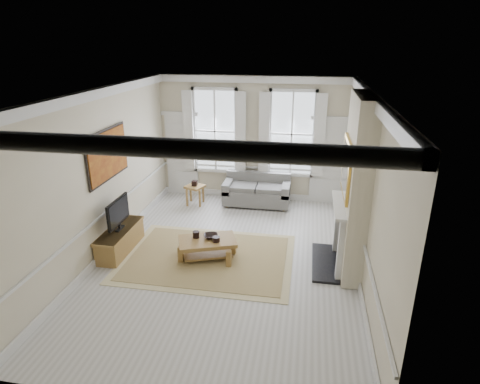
% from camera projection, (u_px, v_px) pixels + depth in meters
% --- Properties ---
extents(floor, '(7.20, 7.20, 0.00)m').
position_uv_depth(floor, '(228.00, 260.00, 8.29)').
color(floor, '#B7B5AD').
rests_on(floor, ground).
extents(ceiling, '(7.20, 7.20, 0.00)m').
position_uv_depth(ceiling, '(226.00, 92.00, 7.08)').
color(ceiling, white).
rests_on(ceiling, back_wall).
extents(back_wall, '(5.20, 0.00, 5.20)m').
position_uv_depth(back_wall, '(253.00, 139.00, 11.00)').
color(back_wall, beige).
rests_on(back_wall, floor).
extents(left_wall, '(0.00, 7.20, 7.20)m').
position_uv_depth(left_wall, '(101.00, 175.00, 8.10)').
color(left_wall, beige).
rests_on(left_wall, floor).
extents(right_wall, '(0.00, 7.20, 7.20)m').
position_uv_depth(right_wall, '(367.00, 191.00, 7.27)').
color(right_wall, beige).
rests_on(right_wall, floor).
extents(window_left, '(1.26, 0.20, 2.20)m').
position_uv_depth(window_left, '(215.00, 131.00, 11.05)').
color(window_left, '#B2BCC6').
rests_on(window_left, back_wall).
extents(window_right, '(1.26, 0.20, 2.20)m').
position_uv_depth(window_right, '(292.00, 134.00, 10.71)').
color(window_right, '#B2BCC6').
rests_on(window_right, back_wall).
extents(door_left, '(0.90, 0.08, 2.30)m').
position_uv_depth(door_left, '(182.00, 156.00, 11.49)').
color(door_left, silver).
rests_on(door_left, floor).
extents(door_right, '(0.90, 0.08, 2.30)m').
position_uv_depth(door_right, '(328.00, 163.00, 10.83)').
color(door_right, silver).
rests_on(door_right, floor).
extents(painting, '(0.05, 1.66, 1.06)m').
position_uv_depth(painting, '(108.00, 155.00, 8.25)').
color(painting, '#AF6D1E').
rests_on(painting, left_wall).
extents(chimney_breast, '(0.35, 1.70, 3.38)m').
position_uv_depth(chimney_breast, '(356.00, 186.00, 7.48)').
color(chimney_breast, beige).
rests_on(chimney_breast, floor).
extents(hearth, '(0.55, 1.50, 0.05)m').
position_uv_depth(hearth, '(326.00, 262.00, 8.15)').
color(hearth, black).
rests_on(hearth, floor).
extents(fireplace, '(0.21, 1.45, 1.33)m').
position_uv_depth(fireplace, '(339.00, 232.00, 7.87)').
color(fireplace, silver).
rests_on(fireplace, floor).
extents(mirror, '(0.06, 1.26, 1.06)m').
position_uv_depth(mirror, '(346.00, 168.00, 7.39)').
color(mirror, gold).
rests_on(mirror, chimney_breast).
extents(sofa, '(1.78, 0.87, 0.85)m').
position_uv_depth(sofa, '(257.00, 192.00, 11.00)').
color(sofa, '#626260').
rests_on(sofa, floor).
extents(side_table, '(0.57, 0.57, 0.54)m').
position_uv_depth(side_table, '(195.00, 189.00, 10.95)').
color(side_table, olive).
rests_on(side_table, floor).
extents(rug, '(3.50, 2.60, 0.02)m').
position_uv_depth(rug, '(208.00, 258.00, 8.35)').
color(rug, '#A48C55').
rests_on(rug, floor).
extents(coffee_table, '(1.32, 1.03, 0.43)m').
position_uv_depth(coffee_table, '(207.00, 243.00, 8.23)').
color(coffee_table, olive).
rests_on(coffee_table, rug).
extents(ceramic_pot_a, '(0.14, 0.14, 0.14)m').
position_uv_depth(ceramic_pot_a, '(196.00, 235.00, 8.26)').
color(ceramic_pot_a, black).
rests_on(ceramic_pot_a, coffee_table).
extents(ceramic_pot_b, '(0.15, 0.15, 0.11)m').
position_uv_depth(ceramic_pot_b, '(216.00, 239.00, 8.11)').
color(ceramic_pot_b, black).
rests_on(ceramic_pot_b, coffee_table).
extents(bowl, '(0.36, 0.36, 0.07)m').
position_uv_depth(bowl, '(211.00, 236.00, 8.27)').
color(bowl, black).
rests_on(bowl, coffee_table).
extents(tv_stand, '(0.46, 1.44, 0.51)m').
position_uv_depth(tv_stand, '(120.00, 240.00, 8.57)').
color(tv_stand, olive).
rests_on(tv_stand, floor).
extents(tv, '(0.08, 0.90, 0.68)m').
position_uv_depth(tv, '(118.00, 212.00, 8.33)').
color(tv, black).
rests_on(tv, tv_stand).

